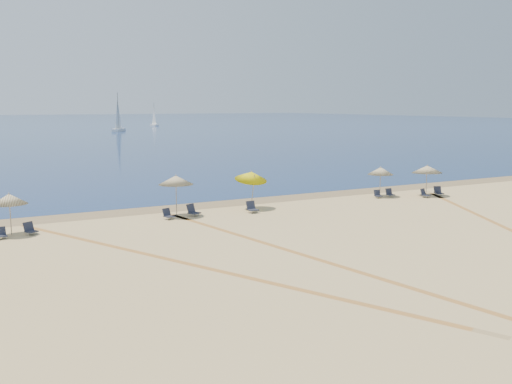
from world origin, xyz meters
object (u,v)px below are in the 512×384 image
(chair_6, at_px, (252,208))
(sailboat_1, at_px, (118,120))
(umbrella_4, at_px, (381,171))
(umbrella_2, at_px, (176,180))
(chair_5, at_px, (193,211))
(chair_10, at_px, (438,191))
(sailboat_0, at_px, (154,119))
(umbrella_3, at_px, (251,176))
(umbrella_5, at_px, (427,169))
(chair_8, at_px, (390,193))
(chair_7, at_px, (378,194))
(chair_2, at_px, (1,234))
(chair_3, at_px, (30,229))
(chair_9, at_px, (425,194))
(umbrella_1, at_px, (9,199))
(chair_4, at_px, (168,214))

(chair_6, relative_size, sailboat_1, 0.07)
(umbrella_4, distance_m, chair_6, 11.78)
(umbrella_2, height_order, chair_5, umbrella_2)
(chair_10, relative_size, sailboat_0, 0.11)
(umbrella_3, relative_size, umbrella_4, 1.20)
(chair_6, relative_size, chair_10, 0.90)
(umbrella_5, height_order, chair_8, umbrella_5)
(chair_7, bearing_deg, chair_2, -165.44)
(umbrella_5, height_order, chair_3, umbrella_5)
(chair_9, relative_size, chair_10, 0.91)
(umbrella_2, distance_m, umbrella_4, 16.28)
(sailboat_1, bearing_deg, chair_7, -63.67)
(chair_8, height_order, sailboat_1, sailboat_1)
(chair_5, height_order, chair_7, chair_5)
(chair_2, height_order, chair_6, chair_6)
(umbrella_2, bearing_deg, chair_2, -171.39)
(chair_3, relative_size, sailboat_0, 0.11)
(chair_2, bearing_deg, chair_6, -5.49)
(chair_5, bearing_deg, chair_7, -24.66)
(umbrella_1, distance_m, chair_3, 1.90)
(umbrella_3, bearing_deg, chair_6, -115.65)
(umbrella_1, bearing_deg, chair_10, -1.60)
(sailboat_0, bearing_deg, umbrella_3, -107.67)
(umbrella_4, bearing_deg, chair_2, -176.45)
(chair_4, height_order, chair_5, chair_5)
(chair_10, bearing_deg, sailboat_0, 98.44)
(chair_7, bearing_deg, sailboat_1, 96.71)
(umbrella_1, xyz_separation_m, chair_6, (14.25, -0.36, -1.61))
(umbrella_3, height_order, chair_10, umbrella_3)
(umbrella_2, relative_size, chair_6, 3.50)
(umbrella_5, distance_m, chair_9, 2.00)
(umbrella_3, distance_m, chair_7, 10.58)
(umbrella_4, distance_m, chair_10, 4.86)
(umbrella_4, xyz_separation_m, umbrella_5, (3.39, -1.34, 0.08))
(umbrella_3, height_order, umbrella_5, umbrella_3)
(umbrella_5, distance_m, chair_2, 29.84)
(umbrella_5, relative_size, chair_7, 3.57)
(chair_3, distance_m, sailboat_0, 161.66)
(umbrella_5, xyz_separation_m, chair_10, (0.83, -0.43, -1.71))
(chair_9, bearing_deg, umbrella_1, 162.65)
(chair_4, height_order, chair_10, chair_10)
(umbrella_5, relative_size, chair_5, 2.58)
(umbrella_2, distance_m, chair_10, 20.66)
(chair_5, bearing_deg, umbrella_3, -18.04)
(umbrella_2, bearing_deg, chair_6, -14.24)
(chair_8, bearing_deg, umbrella_3, -175.16)
(chair_2, bearing_deg, chair_3, 6.11)
(umbrella_1, relative_size, chair_2, 3.57)
(chair_6, bearing_deg, umbrella_5, -3.17)
(umbrella_4, height_order, chair_6, umbrella_4)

